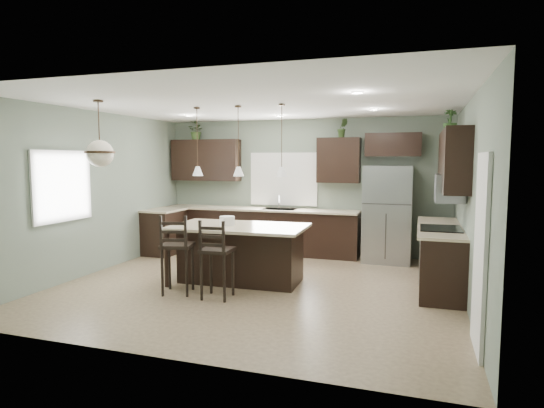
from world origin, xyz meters
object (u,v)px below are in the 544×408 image
Objects in this scene: bar_stool_left at (178,254)px; plant_back_left at (197,131)px; refrigerator at (388,214)px; kitchen_island at (239,254)px; serving_dish at (227,221)px; bar_stool_center at (217,259)px.

plant_back_left reaches higher than bar_stool_left.
bar_stool_left is at bearing -131.73° from refrigerator.
bar_stool_left is 3.00× the size of plant_back_left.
kitchen_island is at bearing -132.98° from refrigerator.
serving_dish is 3.47m from plant_back_left.
bar_stool_center is at bearing -75.69° from serving_dish.
kitchen_island is at bearing -51.00° from plant_back_left.
bar_stool_left reaches higher than bar_stool_center.
plant_back_left is at bearing 98.27° from bar_stool_left.
bar_stool_left is 1.03× the size of bar_stool_center.
plant_back_left is (-4.14, 0.19, 1.67)m from refrigerator.
serving_dish reaches higher than kitchen_island.
serving_dish is at bearing -53.97° from plant_back_left.
refrigerator is 3.81m from bar_stool_center.
plant_back_left is (-1.37, 3.30, 2.01)m from bar_stool_left.
plant_back_left is at bearing 127.26° from kitchen_island.
bar_stool_left is 4.10m from plant_back_left.
refrigerator reaches higher than serving_dish.
refrigerator is 4.47m from plant_back_left.
refrigerator reaches higher than kitchen_island.
bar_stool_center is at bearing -58.72° from plant_back_left.
bar_stool_left is (-0.44, -0.81, -0.41)m from serving_dish.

